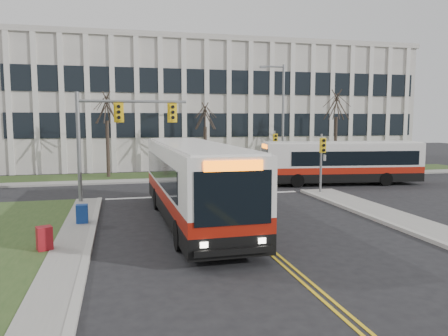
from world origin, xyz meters
TOP-DOWN VIEW (x-y plane):
  - ground at (0.00, 0.00)m, footprint 120.00×120.00m
  - sidewalk_west at (-7.00, -5.00)m, footprint 1.20×26.00m
  - sidewalk_cross at (5.00, 15.20)m, footprint 44.00×1.60m
  - building_lawn at (5.00, 18.00)m, footprint 44.00×5.00m
  - office_building at (5.00, 30.00)m, footprint 40.00×16.00m
  - mast_arm_signal at (-5.62, 7.16)m, footprint 6.11×0.38m
  - signal_pole_near at (7.20, 6.90)m, footprint 0.34×0.39m
  - signal_pole_far at (7.20, 15.40)m, footprint 0.34×0.39m
  - streetlight at (8.03, 16.20)m, footprint 2.15×0.25m
  - directory_sign at (2.50, 17.50)m, footprint 1.50×0.12m
  - tree_left at (-6.00, 18.00)m, footprint 1.80×1.80m
  - tree_mid at (2.00, 18.20)m, footprint 1.80×1.80m
  - tree_right at (14.00, 18.00)m, footprint 1.80×1.80m
  - bus_main at (-1.89, 1.32)m, footprint 3.12×13.29m
  - bus_cross at (10.57, 10.52)m, footprint 11.62×3.88m
  - newspaper_box_blue at (-6.80, 1.74)m, footprint 0.51×0.46m
  - newspaper_box_red at (-7.77, -2.12)m, footprint 0.62×0.59m

SIDE VIEW (x-z plane):
  - ground at x=0.00m, z-range 0.00..0.00m
  - building_lawn at x=5.00m, z-range 0.00..0.12m
  - sidewalk_west at x=-7.00m, z-range 0.00..0.14m
  - sidewalk_cross at x=5.00m, z-range 0.00..0.14m
  - newspaper_box_blue at x=-6.80m, z-range 0.00..0.95m
  - newspaper_box_red at x=-7.77m, z-range 0.00..0.95m
  - directory_sign at x=2.50m, z-range 0.17..2.17m
  - bus_cross at x=10.57m, z-range 0.00..3.04m
  - bus_main at x=-1.89m, z-range 0.00..3.53m
  - signal_pole_near at x=7.20m, z-range 0.60..4.40m
  - signal_pole_far at x=7.20m, z-range 0.60..4.40m
  - mast_arm_signal at x=-5.62m, z-range 1.16..7.36m
  - tree_mid at x=2.00m, z-range 1.47..8.29m
  - streetlight at x=8.03m, z-range 0.59..9.79m
  - tree_left at x=-6.00m, z-range 1.66..9.36m
  - tree_right at x=14.00m, z-range 1.78..10.03m
  - office_building at x=5.00m, z-range 0.00..12.00m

